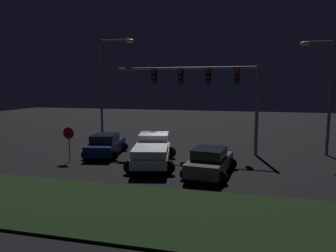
# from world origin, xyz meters

# --- Properties ---
(ground_plane) EXTENTS (80.00, 80.00, 0.00)m
(ground_plane) POSITION_xyz_m (0.00, 0.00, 0.00)
(ground_plane) COLOR black
(grass_median) EXTENTS (20.92, 5.41, 0.10)m
(grass_median) POSITION_xyz_m (0.00, -8.48, 0.05)
(grass_median) COLOR black
(grass_median) RESTS_ON ground_plane
(pickup_truck) EXTENTS (3.61, 5.69, 1.80)m
(pickup_truck) POSITION_xyz_m (-0.69, -1.49, 1.00)
(pickup_truck) COLOR silver
(pickup_truck) RESTS_ON ground_plane
(car_sedan) EXTENTS (2.84, 4.59, 1.51)m
(car_sedan) POSITION_xyz_m (2.98, -2.77, 0.74)
(car_sedan) COLOR #514C47
(car_sedan) RESTS_ON ground_plane
(car_sedan_far) EXTENTS (2.92, 4.63, 1.51)m
(car_sedan_far) POSITION_xyz_m (-4.65, 0.26, 0.74)
(car_sedan_far) COLOR navy
(car_sedan_far) RESTS_ON ground_plane
(traffic_signal_gantry) EXTENTS (10.32, 0.56, 6.50)m
(traffic_signal_gantry) POSITION_xyz_m (2.22, 2.80, 5.03)
(traffic_signal_gantry) COLOR slate
(traffic_signal_gantry) RESTS_ON ground_plane
(street_lamp_left) EXTENTS (3.04, 0.44, 8.60)m
(street_lamp_left) POSITION_xyz_m (-6.15, 4.11, 5.41)
(street_lamp_left) COLOR slate
(street_lamp_left) RESTS_ON ground_plane
(street_lamp_right) EXTENTS (2.25, 0.44, 7.98)m
(street_lamp_right) POSITION_xyz_m (10.01, 3.99, 5.01)
(street_lamp_right) COLOR slate
(street_lamp_right) RESTS_ON ground_plane
(stop_sign) EXTENTS (0.76, 0.08, 2.23)m
(stop_sign) POSITION_xyz_m (-6.15, -1.96, 1.56)
(stop_sign) COLOR slate
(stop_sign) RESTS_ON ground_plane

